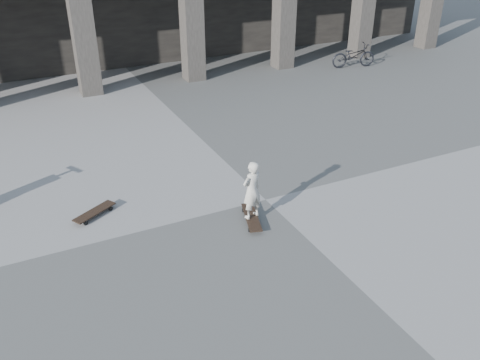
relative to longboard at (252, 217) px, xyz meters
name	(u,v)px	position (x,y,z in m)	size (l,w,h in m)	color
ground	(266,200)	(0.63, 0.59, -0.08)	(90.00, 90.00, 0.00)	#4D4C4A
longboard	(252,217)	(0.00, 0.00, 0.00)	(0.52, 1.04, 0.10)	black
skateboard_spare	(95,212)	(-2.65, 1.50, 0.00)	(0.91, 0.67, 0.11)	black
child	(252,190)	(0.00, 0.00, 0.60)	(0.42, 0.28, 1.15)	beige
bicycle	(353,56)	(8.36, 7.89, 0.36)	(0.58, 1.68, 0.88)	black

